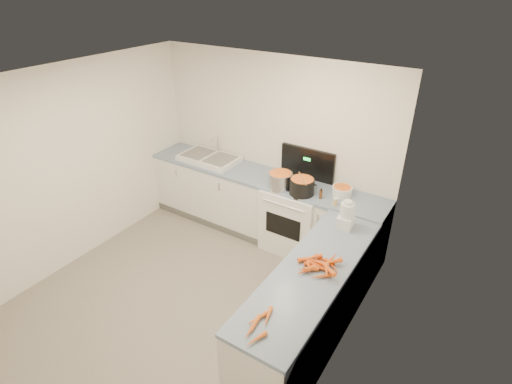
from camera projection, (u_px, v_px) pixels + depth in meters
The scene contains 19 objects.
floor at pixel (184, 303), 4.64m from camera, with size 3.50×4.00×0.00m, color gray, non-canonical shape.
ceiling at pixel (158, 88), 3.43m from camera, with size 3.50×4.00×0.00m, color white, non-canonical shape.
wall_back at pixel (273, 147), 5.51m from camera, with size 3.50×2.50×0.00m, color white, non-canonical shape.
wall_left at pixel (66, 171), 4.86m from camera, with size 4.00×2.50×0.00m, color white, non-canonical shape.
wall_right at pixel (334, 273), 3.21m from camera, with size 4.00×2.50×0.00m, color white, non-canonical shape.
counter_back at pixel (261, 205), 5.67m from camera, with size 3.50×0.62×0.94m.
counter_right at pixel (310, 306), 3.95m from camera, with size 0.62×2.20×0.94m.
stove at pixel (295, 216), 5.40m from camera, with size 0.76×0.65×1.36m.
sink at pixel (209, 158), 5.84m from camera, with size 0.86×0.52×0.31m.
steel_pot at pixel (280, 181), 5.09m from camera, with size 0.31×0.31×0.23m, color silver.
black_pot at pixel (302, 187), 4.95m from camera, with size 0.31×0.31×0.22m, color black.
wooden_spoon at pixel (302, 178), 4.89m from camera, with size 0.01×0.01×0.35m, color #AD7A47.
mixing_bowl at pixel (342, 191), 4.93m from camera, with size 0.25×0.25×0.11m, color white.
extract_bottle at pixel (321, 194), 4.87m from camera, with size 0.04×0.04×0.11m, color #593319.
spice_jar at pixel (335, 202), 4.73m from camera, with size 0.05×0.05×0.08m, color #E5B266.
food_processor at pixel (346, 216), 4.28m from camera, with size 0.17×0.20×0.33m.
carrot_pile at pixel (318, 264), 3.74m from camera, with size 0.43×0.45×0.09m.
peeled_carrots at pixel (258, 325), 3.12m from camera, with size 0.20×0.43×0.04m.
peelings at pixel (200, 153), 5.92m from camera, with size 0.22×0.27×0.01m.
Camera 1 is at (2.56, -2.43, 3.39)m, focal length 28.00 mm.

